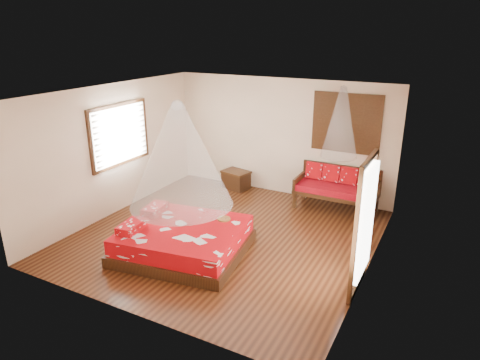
# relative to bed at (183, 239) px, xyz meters

# --- Properties ---
(room) EXTENTS (5.54, 5.54, 2.84)m
(room) POSITION_rel_bed_xyz_m (0.36, 0.92, 1.15)
(room) COLOR black
(room) RESTS_ON ground
(bed) EXTENTS (2.42, 2.24, 0.64)m
(bed) POSITION_rel_bed_xyz_m (0.00, 0.00, 0.00)
(bed) COLOR black
(bed) RESTS_ON floor
(daybed) EXTENTS (1.81, 0.80, 0.95)m
(daybed) POSITION_rel_bed_xyz_m (1.91, 3.30, 0.27)
(daybed) COLOR black
(daybed) RESTS_ON floor
(storage_chest) EXTENTS (0.75, 0.62, 0.46)m
(storage_chest) POSITION_rel_bed_xyz_m (-0.71, 3.37, -0.02)
(storage_chest) COLOR black
(storage_chest) RESTS_ON floor
(shutter_panel) EXTENTS (1.52, 0.06, 1.32)m
(shutter_panel) POSITION_rel_bed_xyz_m (1.91, 3.64, 1.65)
(shutter_panel) COLOR black
(shutter_panel) RESTS_ON wall_back
(window_left) EXTENTS (0.10, 1.74, 1.34)m
(window_left) POSITION_rel_bed_xyz_m (-2.35, 1.12, 1.45)
(window_left) COLOR black
(window_left) RESTS_ON wall_left
(glazed_door) EXTENTS (0.08, 1.02, 2.16)m
(glazed_door) POSITION_rel_bed_xyz_m (3.08, 0.32, 0.82)
(glazed_door) COLOR black
(glazed_door) RESTS_ON floor
(wine_tray) EXTENTS (0.25, 0.25, 0.20)m
(wine_tray) POSITION_rel_bed_xyz_m (0.50, 0.63, 0.30)
(wine_tray) COLOR brown
(wine_tray) RESTS_ON bed
(mosquito_net_main) EXTENTS (1.80, 1.80, 1.80)m
(mosquito_net_main) POSITION_rel_bed_xyz_m (0.02, 0.00, 1.60)
(mosquito_net_main) COLOR white
(mosquito_net_main) RESTS_ON ceiling
(mosquito_net_daybed) EXTENTS (0.78, 0.78, 1.50)m
(mosquito_net_daybed) POSITION_rel_bed_xyz_m (1.91, 3.17, 1.75)
(mosquito_net_daybed) COLOR white
(mosquito_net_daybed) RESTS_ON ceiling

